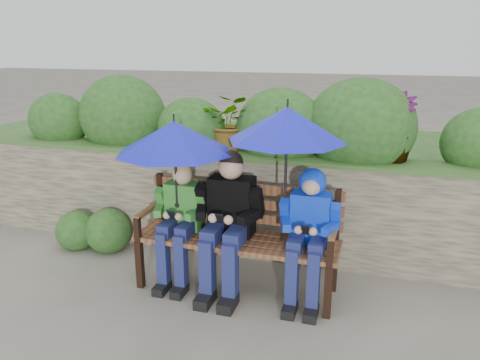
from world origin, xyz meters
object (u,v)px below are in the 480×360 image
(boy_left, at_px, (180,217))
(umbrella_left, at_px, (174,137))
(park_bench, at_px, (239,230))
(boy_right, at_px, (309,225))
(boy_middle, at_px, (228,217))
(umbrella_right, at_px, (287,124))

(boy_left, relative_size, umbrella_left, 1.08)
(park_bench, bearing_deg, boy_right, -6.26)
(boy_middle, height_order, umbrella_right, umbrella_right)
(umbrella_left, distance_m, umbrella_right, 0.95)
(boy_middle, distance_m, boy_right, 0.68)
(park_bench, distance_m, boy_middle, 0.18)
(park_bench, height_order, boy_left, boy_left)
(boy_left, relative_size, boy_right, 0.98)
(park_bench, distance_m, boy_left, 0.53)
(umbrella_right, bearing_deg, boy_right, -8.40)
(park_bench, bearing_deg, boy_middle, -127.27)
(boy_right, height_order, umbrella_right, umbrella_right)
(boy_middle, bearing_deg, umbrella_left, 177.36)
(boy_middle, xyz_separation_m, umbrella_right, (0.47, 0.05, 0.80))
(park_bench, xyz_separation_m, boy_right, (0.61, -0.07, 0.14))
(boy_middle, relative_size, umbrella_right, 1.28)
(umbrella_left, height_order, umbrella_right, umbrella_right)
(park_bench, distance_m, boy_right, 0.63)
(boy_left, height_order, umbrella_right, umbrella_right)
(boy_right, distance_m, umbrella_right, 0.82)
(boy_middle, relative_size, boy_right, 1.09)
(umbrella_left, xyz_separation_m, umbrella_right, (0.94, 0.03, 0.15))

